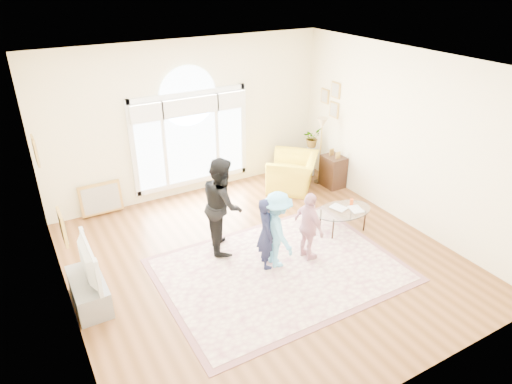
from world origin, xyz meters
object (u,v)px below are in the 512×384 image
area_rug (280,270)px  coffee_table (343,211)px  tv_console (89,292)px  armchair (293,172)px  television (84,263)px

area_rug → coffee_table: (1.67, 0.50, 0.39)m
tv_console → area_rug: bearing=-13.9°
area_rug → tv_console: bearing=166.1°
area_rug → armchair: armchair is taller
television → coffee_table: bearing=-2.6°
tv_console → armchair: bearing=20.4°
armchair → coffee_table: bearing=37.3°
television → coffee_table: size_ratio=0.90×
coffee_table → television: bearing=-179.1°
area_rug → armchair: (1.86, 2.45, 0.36)m
area_rug → television: bearing=166.1°
tv_console → coffee_table: 4.52m
tv_console → television: 0.51m
area_rug → armchair: size_ratio=3.16×
coffee_table → armchair: size_ratio=1.01×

